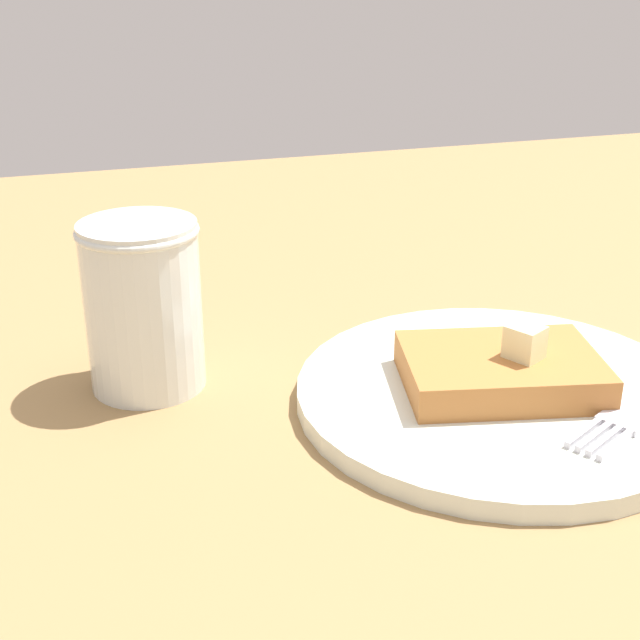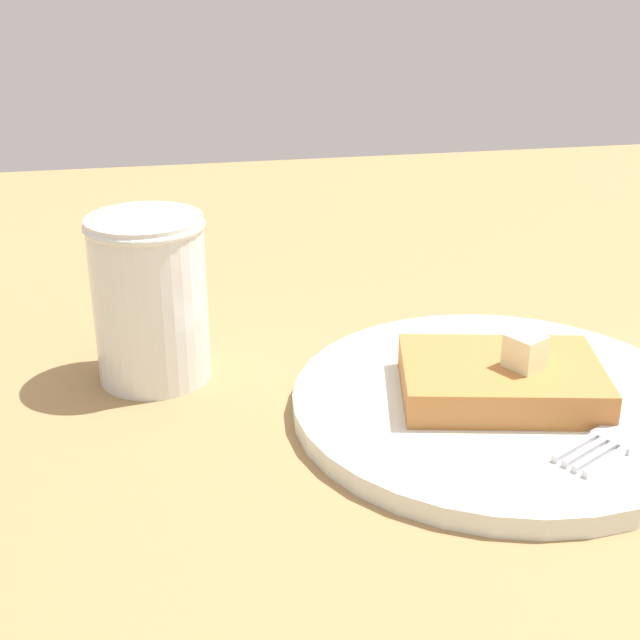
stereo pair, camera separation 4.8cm
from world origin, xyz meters
The scene contains 4 objects.
plate centered at (-1.44, 11.95, 2.95)cm, with size 22.09×22.09×1.11cm.
toast_slice_center centered at (-1.44, 11.95, 4.37)cm, with size 7.46×10.40×1.88cm, color #B06E35.
butter_pat_primary centered at (-2.03, 11.03, 6.21)cm, with size 1.80×1.62×1.80cm, color beige.
syrup_jar centered at (6.65, 29.89, 6.96)cm, with size 6.66×6.66×9.60cm.
Camera 1 is at (-39.63, 33.96, 25.89)cm, focal length 50.00 mm.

